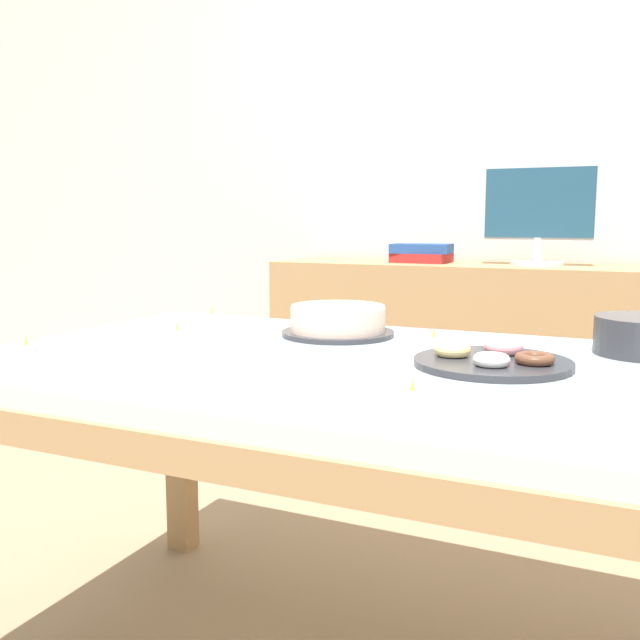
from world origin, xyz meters
name	(u,v)px	position (x,y,z in m)	size (l,w,h in m)	color
wall_back	(509,151)	(0.00, 1.80, 1.30)	(8.00, 0.10, 2.60)	silver
dining_table	(336,400)	(0.00, 0.00, 0.64)	(1.53, 0.97, 0.73)	silver
sideboard	(487,369)	(0.00, 1.50, 0.42)	(1.73, 0.44, 0.84)	tan
computer_monitor	(539,215)	(0.18, 1.50, 1.03)	(0.42, 0.20, 0.38)	silver
book_stack	(422,253)	(-0.28, 1.50, 0.88)	(0.25, 0.18, 0.08)	maroon
cake_chocolate_round	(338,321)	(-0.11, 0.26, 0.77)	(0.27, 0.27, 0.08)	#333338
pastry_platter	(493,360)	(0.31, 0.05, 0.75)	(0.30, 0.30, 0.04)	#333338
tealight_near_cakes	(177,333)	(-0.46, 0.09, 0.74)	(0.04, 0.04, 0.04)	silver
tealight_right_edge	(412,394)	(0.24, -0.26, 0.74)	(0.04, 0.04, 0.04)	silver
tealight_near_front	(212,316)	(-0.55, 0.37, 0.74)	(0.04, 0.04, 0.04)	silver
tealight_left_edge	(27,348)	(-0.63, -0.22, 0.74)	(0.04, 0.04, 0.04)	silver
tealight_centre	(434,339)	(0.13, 0.25, 0.74)	(0.04, 0.04, 0.04)	silver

